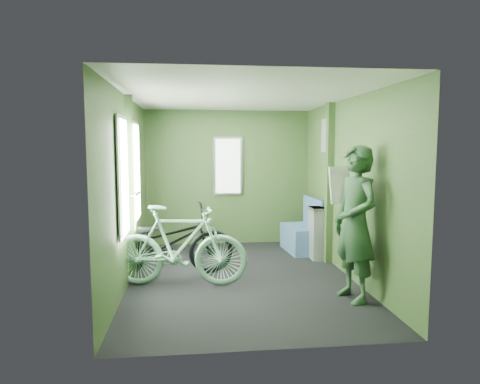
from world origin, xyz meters
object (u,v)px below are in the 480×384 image
object	(u,v)px
bicycle_black	(167,277)
bench_seat	(302,236)
bicycle_mint	(179,286)
waste_box	(318,233)
passenger	(355,224)

from	to	relation	value
bicycle_black	bench_seat	xyz separation A→B (m)	(2.09, 1.16, 0.26)
bicycle_black	bicycle_mint	xyz separation A→B (m)	(0.17, -0.38, 0.00)
bicycle_mint	waste_box	world-z (taller)	waste_box
bicycle_mint	passenger	world-z (taller)	passenger
bicycle_black	bench_seat	size ratio (longest dim) A/B	2.03
bicycle_black	waste_box	distance (m)	2.34
bicycle_black	passenger	distance (m)	2.49
bicycle_black	waste_box	xyz separation A→B (m)	(2.21, 0.68, 0.39)
bicycle_black	bicycle_mint	bearing A→B (deg)	-165.25
bicycle_black	bench_seat	distance (m)	2.40
passenger	waste_box	distance (m)	1.80
bicycle_black	passenger	world-z (taller)	passenger
bicycle_mint	bench_seat	bearing A→B (deg)	-43.46
bicycle_mint	passenger	distance (m)	2.21
waste_box	bench_seat	distance (m)	0.51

